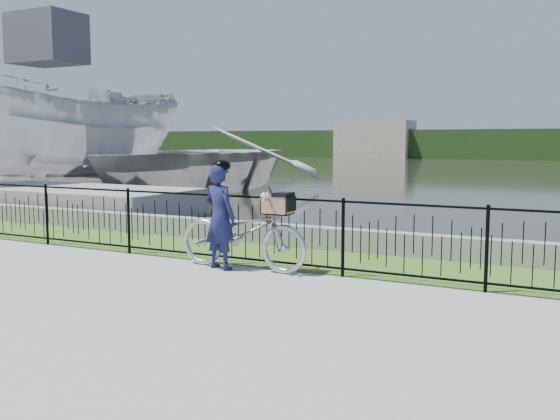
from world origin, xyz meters
The scene contains 12 objects.
ground centered at (0.00, 0.00, 0.00)m, with size 120.00×120.00×0.00m, color gray.
grass_strip centered at (0.00, 2.60, 0.00)m, with size 60.00×2.00×0.01m, color #436820.
water centered at (0.00, 33.00, 0.00)m, with size 120.00×120.00×0.00m, color black.
quay_wall centered at (0.00, 3.60, 0.20)m, with size 60.00×0.30×0.40m, color gray.
fence centered at (0.00, 1.60, 0.58)m, with size 14.00×0.06×1.15m, color black, non-canonical shape.
far_treeline centered at (0.00, 60.00, 1.50)m, with size 120.00×6.00×3.00m, color #213B16.
far_building_left centered at (-18.00, 58.00, 2.00)m, with size 8.00×4.00×4.00m, color #AA9D89.
dock centered at (-10.00, 5.50, 0.35)m, with size 10.00×3.00×0.70m, color gray.
bicycle_rig centered at (-0.56, 1.40, 0.58)m, with size 2.19×0.76×1.23m.
cyclist centered at (-0.88, 1.25, 0.83)m, with size 0.66×0.51×1.68m.
boat_near centered at (-11.94, 8.09, 2.20)m, with size 5.66×11.40×6.01m.
boat_far centered at (-10.13, 12.98, 1.23)m, with size 9.71×12.71×2.46m.
Camera 1 is at (4.32, -6.70, 1.98)m, focal length 40.00 mm.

